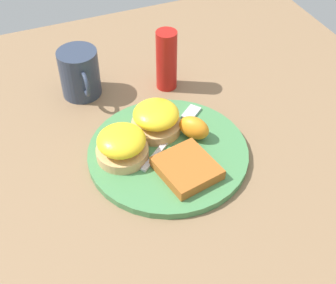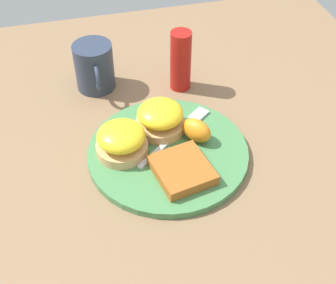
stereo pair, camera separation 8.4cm
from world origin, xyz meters
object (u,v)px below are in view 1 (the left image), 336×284
Objects in this scene: orange_wedge at (194,128)px; fork at (175,132)px; sandwich_benedict_left at (156,119)px; condiment_bottle at (167,60)px; hashbrown_patty at (187,168)px; sandwich_benedict_right at (122,145)px; cup at (80,73)px.

fork is at bearing -126.54° from orange_wedge.
fork is (0.02, 0.03, -0.03)m from sandwich_benedict_left.
condiment_bottle is (-0.16, 0.05, 0.05)m from fork.
condiment_bottle is (-0.14, 0.08, 0.02)m from sandwich_benedict_left.
condiment_bottle is at bearing 150.90° from sandwich_benedict_left.
sandwich_benedict_right is at bearing -131.16° from hashbrown_patty.
hashbrown_patty is at bearing -14.60° from condiment_bottle.
orange_wedge is (-0.08, 0.05, 0.01)m from hashbrown_patty.
sandwich_benedict_left is 0.95× the size of hashbrown_patty.
cup reaches higher than sandwich_benedict_left.
hashbrown_patty is at bearing 48.84° from sandwich_benedict_right.
hashbrown_patty is 0.75× the size of condiment_bottle.
sandwich_benedict_right reaches higher than fork.
fork is 1.28× the size of condiment_bottle.
sandwich_benedict_right is 0.56× the size of fork.
condiment_bottle reaches higher than fork.
orange_wedge is (0.04, 0.06, -0.01)m from sandwich_benedict_left.
condiment_bottle reaches higher than sandwich_benedict_left.
cup is 0.18m from condiment_bottle.
condiment_bottle reaches higher than orange_wedge.
orange_wedge is 0.19m from condiment_bottle.
sandwich_benedict_left is 0.21m from cup.
fork is at bearing -16.43° from condiment_bottle.
hashbrown_patty is 0.10m from fork.
hashbrown_patty is 0.09m from orange_wedge.
orange_wedge is 0.52× the size of cup.
sandwich_benedict_right reaches higher than orange_wedge.
sandwich_benedict_right is at bearing -62.40° from sandwich_benedict_left.
condiment_bottle is at bearing 138.79° from sandwich_benedict_right.
sandwich_benedict_right is 0.12m from fork.
hashbrown_patty is at bearing 19.40° from cup.
sandwich_benedict_left is 0.05m from fork.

